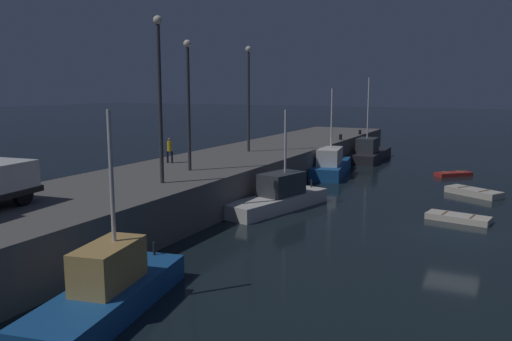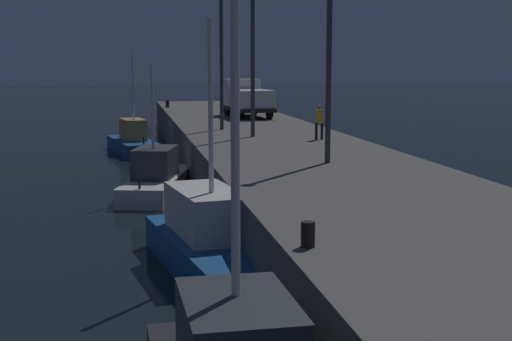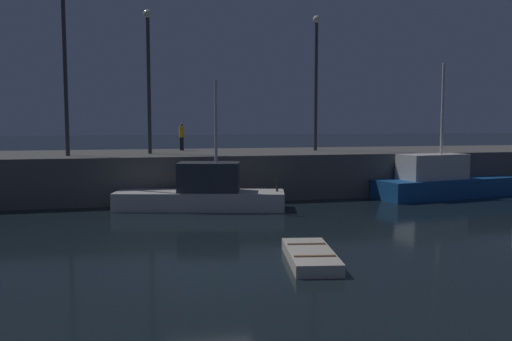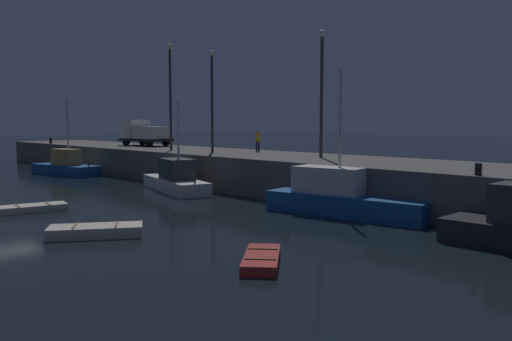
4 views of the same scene
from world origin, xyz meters
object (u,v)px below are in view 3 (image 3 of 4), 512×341
dinghy_red_small (310,256)px  lamp_post_west (65,57)px  lamp_post_central (316,72)px  dockworker (182,135)px  lamp_post_east (148,70)px  fishing_boat_orange (203,193)px  fishing_boat_blue (443,181)px

dinghy_red_small → lamp_post_west: bearing=120.3°
lamp_post_central → dockworker: (-7.67, 1.77, -3.65)m
dinghy_red_small → lamp_post_west: lamp_post_west is taller
lamp_post_west → lamp_post_east: size_ratio=1.11×
fishing_boat_orange → dinghy_red_small: size_ratio=2.32×
lamp_post_central → dinghy_red_small: bearing=-110.2°
lamp_post_east → lamp_post_central: lamp_post_central is taller
fishing_boat_orange → dockworker: fishing_boat_orange is taller
fishing_boat_orange → lamp_post_west: bearing=148.6°
dinghy_red_small → dockworker: dockworker is taller
fishing_boat_blue → lamp_post_west: bearing=171.7°
lamp_post_east → lamp_post_west: bearing=-166.4°
lamp_post_central → dockworker: bearing=167.0°
dockworker → fishing_boat_orange: bearing=-88.2°
dinghy_red_small → lamp_post_west: (-7.91, 13.56, 6.93)m
dinghy_red_small → fishing_boat_orange: bearing=100.0°
lamp_post_east → dinghy_red_small: bearing=-75.0°
dinghy_red_small → lamp_post_east: lamp_post_east is taller
fishing_boat_orange → lamp_post_west: size_ratio=0.95×
fishing_boat_blue → lamp_post_central: size_ratio=1.08×
fishing_boat_blue → lamp_post_east: (-15.02, 3.76, 5.84)m
fishing_boat_blue → dockworker: 14.83m
fishing_boat_orange → lamp_post_west: (-6.18, 3.77, 6.34)m
fishing_boat_blue → lamp_post_east: 16.55m
lamp_post_central → lamp_post_east: bearing=-173.9°
dinghy_red_small → lamp_post_east: 16.39m
dinghy_red_small → lamp_post_central: bearing=69.8°
fishing_boat_blue → lamp_post_east: lamp_post_east is taller
fishing_boat_blue → dockworker: size_ratio=5.22×
dinghy_red_small → dockworker: size_ratio=2.11×
fishing_boat_blue → dinghy_red_small: fishing_boat_blue is taller
fishing_boat_blue → fishing_boat_orange: size_ratio=1.07×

